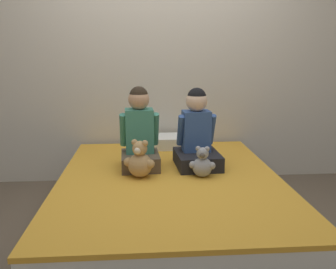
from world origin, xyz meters
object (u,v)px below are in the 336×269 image
(teddy_bear_held_by_left_child, at_px, (140,161))
(pillow_at_headboard, at_px, (163,142))
(bed, at_px, (170,202))
(child_on_left, at_px, (140,134))
(teddy_bear_held_by_right_child, at_px, (202,164))
(child_on_right, at_px, (197,136))

(teddy_bear_held_by_left_child, xyz_separation_m, pillow_at_headboard, (0.22, 0.82, -0.06))
(bed, height_order, child_on_left, child_on_left)
(teddy_bear_held_by_left_child, xyz_separation_m, teddy_bear_held_by_right_child, (0.46, -0.03, -0.02))
(child_on_left, bearing_deg, child_on_right, -2.88)
(child_on_left, height_order, pillow_at_headboard, child_on_left)
(child_on_left, relative_size, pillow_at_headboard, 1.37)
(teddy_bear_held_by_left_child, bearing_deg, child_on_right, 48.72)
(bed, xyz_separation_m, pillow_at_headboard, (0.00, 0.84, 0.26))
(child_on_left, xyz_separation_m, pillow_at_headboard, (0.22, 0.58, -0.21))
(child_on_right, xyz_separation_m, teddy_bear_held_by_left_child, (-0.46, -0.25, -0.13))
(teddy_bear_held_by_left_child, bearing_deg, bed, 15.94)
(bed, height_order, teddy_bear_held_by_left_child, teddy_bear_held_by_left_child)
(bed, height_order, teddy_bear_held_by_right_child, teddy_bear_held_by_right_child)
(teddy_bear_held_by_left_child, bearing_deg, pillow_at_headboard, 95.34)
(pillow_at_headboard, bearing_deg, teddy_bear_held_by_left_child, -104.88)
(bed, distance_m, child_on_left, 0.58)
(bed, relative_size, child_on_right, 3.25)
(child_on_right, relative_size, pillow_at_headboard, 1.33)
(child_on_right, relative_size, teddy_bear_held_by_left_child, 2.22)
(child_on_right, height_order, teddy_bear_held_by_left_child, child_on_right)
(child_on_right, bearing_deg, teddy_bear_held_by_left_child, -155.31)
(child_on_right, xyz_separation_m, pillow_at_headboard, (-0.24, 0.58, -0.19))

